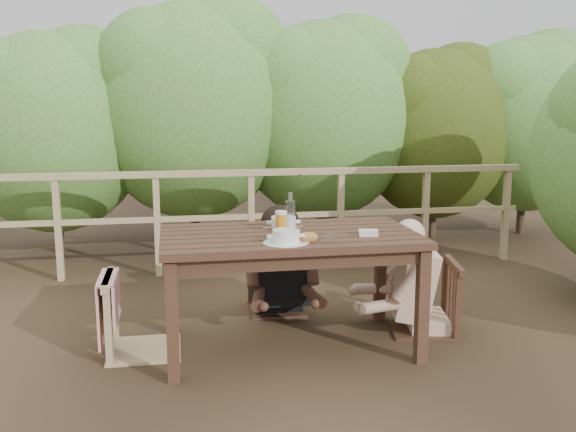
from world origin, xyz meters
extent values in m
plane|color=#44311F|center=(0.00, 0.00, 0.00)|extent=(60.00, 60.00, 0.00)
cube|color=#382217|center=(0.00, 0.00, 0.39)|extent=(1.68, 0.95, 0.78)
cube|color=tan|center=(-0.97, 0.11, 0.50)|extent=(0.50, 0.50, 1.00)
cube|color=#382217|center=(0.05, 0.78, 0.45)|extent=(0.46, 0.46, 0.91)
cube|color=#382217|center=(1.03, 0.15, 0.48)|extent=(0.57, 0.57, 0.97)
cube|color=tan|center=(0.00, 2.00, 0.51)|extent=(5.60, 0.10, 1.01)
cylinder|color=white|center=(-0.07, -0.28, 0.83)|extent=(0.28, 0.28, 0.09)
cylinder|color=white|center=(-0.01, 0.18, 0.83)|extent=(0.28, 0.28, 0.09)
ellipsoid|color=#A56127|center=(0.08, -0.26, 0.81)|extent=(0.12, 0.09, 0.07)
cylinder|color=#C5771F|center=(-0.04, 0.06, 0.86)|extent=(0.08, 0.08, 0.15)
cylinder|color=silver|center=(0.02, 0.06, 0.92)|extent=(0.07, 0.07, 0.28)
cylinder|color=white|center=(0.20, -0.32, 0.82)|extent=(0.06, 0.06, 0.07)
cube|color=white|center=(0.49, -0.17, 0.81)|extent=(0.14, 0.11, 0.05)
camera|label=1|loc=(-0.76, -4.02, 1.65)|focal=39.42mm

